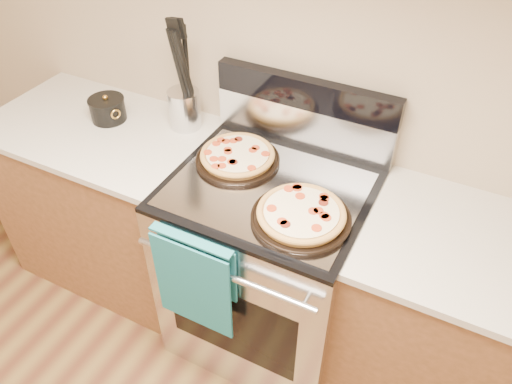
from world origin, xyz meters
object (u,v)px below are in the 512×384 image
at_px(pepperoni_pizza_front, 301,215).
at_px(utensil_crock, 185,109).
at_px(saucepan, 108,110).
at_px(pepperoni_pizza_back, 238,157).
at_px(range_body, 268,267).

xyz_separation_m(pepperoni_pizza_front, utensil_crock, (-0.70, 0.34, 0.05)).
bearing_deg(saucepan, utensil_crock, 18.08).
bearing_deg(pepperoni_pizza_front, pepperoni_pizza_back, 150.95).
height_order(range_body, saucepan, saucepan).
xyz_separation_m(range_body, pepperoni_pizza_back, (-0.18, 0.07, 0.50)).
relative_size(range_body, utensil_crock, 5.23).
xyz_separation_m(range_body, pepperoni_pizza_front, (0.18, -0.13, 0.50)).
bearing_deg(range_body, utensil_crock, 157.59).
xyz_separation_m(pepperoni_pizza_front, saucepan, (-1.04, 0.23, 0.01)).
xyz_separation_m(range_body, saucepan, (-0.86, 0.10, 0.51)).
bearing_deg(pepperoni_pizza_back, saucepan, 177.19).
relative_size(pepperoni_pizza_back, saucepan, 2.14).
height_order(pepperoni_pizza_back, pepperoni_pizza_front, pepperoni_pizza_front).
height_order(range_body, pepperoni_pizza_front, pepperoni_pizza_front).
bearing_deg(utensil_crock, pepperoni_pizza_front, -26.19).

